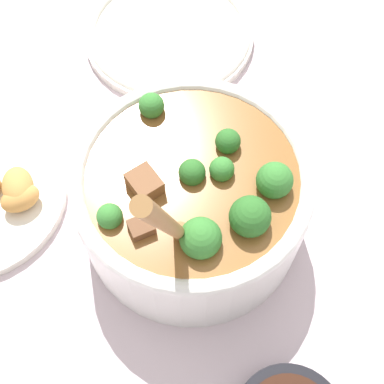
{
  "coord_description": "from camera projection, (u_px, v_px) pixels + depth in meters",
  "views": [
    {
      "loc": [
        -0.25,
        0.03,
        0.55
      ],
      "look_at": [
        0.0,
        0.0,
        0.07
      ],
      "focal_mm": 50.0,
      "sensor_mm": 36.0,
      "label": 1
    }
  ],
  "objects": [
    {
      "name": "ground_plane",
      "position": [
        192.0,
        222.0,
        0.6
      ],
      "size": [
        4.0,
        4.0,
        0.0
      ],
      "primitive_type": "plane",
      "color": "silver"
    },
    {
      "name": "empty_plate",
      "position": [
        171.0,
        33.0,
        0.73
      ],
      "size": [
        0.23,
        0.23,
        0.02
      ],
      "color": "silver",
      "rests_on": "ground_plane"
    },
    {
      "name": "stew_bowl",
      "position": [
        192.0,
        196.0,
        0.54
      ],
      "size": [
        0.26,
        0.24,
        0.32
      ],
      "color": "white",
      "rests_on": "ground_plane"
    }
  ]
}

